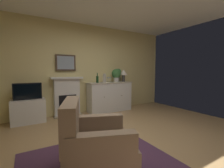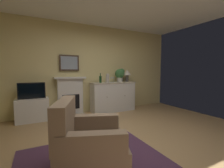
{
  "view_description": "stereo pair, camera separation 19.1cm",
  "coord_description": "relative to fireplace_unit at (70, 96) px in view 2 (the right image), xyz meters",
  "views": [
    {
      "loc": [
        -1.57,
        -2.1,
        1.26
      ],
      "look_at": [
        -0.02,
        0.6,
        1.0
      ],
      "focal_mm": 24.32,
      "sensor_mm": 36.0,
      "label": 1
    },
    {
      "loc": [
        -1.4,
        -2.19,
        1.26
      ],
      "look_at": [
        -0.02,
        0.6,
        1.0
      ],
      "focal_mm": 24.32,
      "sensor_mm": 36.0,
      "label": 2
    }
  ],
  "objects": [
    {
      "name": "ground_plane",
      "position": [
        0.55,
        -2.24,
        -0.6
      ],
      "size": [
        5.98,
        4.79,
        0.1
      ],
      "primitive_type": "cube",
      "color": "tan",
      "rests_on": "ground"
    },
    {
      "name": "wall_rear",
      "position": [
        0.55,
        0.13,
        0.78
      ],
      "size": [
        5.98,
        0.06,
        2.66
      ],
      "primitive_type": "cube",
      "color": "#EAD68C",
      "rests_on": "ground_plane"
    },
    {
      "name": "area_rug",
      "position": [
        -0.2,
        -2.6,
        -0.54
      ],
      "size": [
        1.99,
        1.76,
        0.02
      ],
      "primitive_type": "cube",
      "color": "#4C2D47",
      "rests_on": "ground_plane"
    },
    {
      "name": "fireplace_unit",
      "position": [
        0.0,
        0.0,
        0.0
      ],
      "size": [
        0.87,
        0.3,
        1.1
      ],
      "color": "white",
      "rests_on": "ground_plane"
    },
    {
      "name": "framed_picture",
      "position": [
        0.0,
        0.05,
        0.95
      ],
      "size": [
        0.55,
        0.04,
        0.45
      ],
      "color": "#473323"
    },
    {
      "name": "sideboard_cabinet",
      "position": [
        1.29,
        -0.18,
        -0.09
      ],
      "size": [
        1.41,
        0.49,
        0.92
      ],
      "color": "white",
      "rests_on": "ground_plane"
    },
    {
      "name": "table_lamp",
      "position": [
        1.82,
        -0.18,
        0.65
      ],
      "size": [
        0.26,
        0.26,
        0.4
      ],
      "color": "#4C4742",
      "rests_on": "sideboard_cabinet"
    },
    {
      "name": "wine_bottle",
      "position": [
        0.88,
        -0.16,
        0.48
      ],
      "size": [
        0.08,
        0.08,
        0.29
      ],
      "color": "#193F1E",
      "rests_on": "sideboard_cabinet"
    },
    {
      "name": "wine_glass_left",
      "position": [
        1.22,
        -0.2,
        0.49
      ],
      "size": [
        0.07,
        0.07,
        0.16
      ],
      "color": "silver",
      "rests_on": "sideboard_cabinet"
    },
    {
      "name": "wine_glass_center",
      "position": [
        1.33,
        -0.14,
        0.49
      ],
      "size": [
        0.07,
        0.07,
        0.16
      ],
      "color": "silver",
      "rests_on": "sideboard_cabinet"
    },
    {
      "name": "vase_decorative",
      "position": [
        1.08,
        -0.23,
        0.51
      ],
      "size": [
        0.11,
        0.11,
        0.28
      ],
      "color": "beige",
      "rests_on": "sideboard_cabinet"
    },
    {
      "name": "tv_cabinet",
      "position": [
        -0.97,
        -0.16,
        -0.26
      ],
      "size": [
        0.75,
        0.42,
        0.58
      ],
      "color": "white",
      "rests_on": "ground_plane"
    },
    {
      "name": "tv_set",
      "position": [
        -0.98,
        -0.19,
        0.23
      ],
      "size": [
        0.62,
        0.07,
        0.4
      ],
      "color": "black",
      "rests_on": "tv_cabinet"
    },
    {
      "name": "potted_plant_small",
      "position": [
        1.58,
        -0.13,
        0.62
      ],
      "size": [
        0.3,
        0.3,
        0.43
      ],
      "color": "beige",
      "rests_on": "sideboard_cabinet"
    },
    {
      "name": "armchair",
      "position": [
        -0.33,
        -2.69,
        -0.17
      ],
      "size": [
        1.02,
        0.99,
        0.92
      ],
      "color": "#8C7259",
      "rests_on": "ground_plane"
    }
  ]
}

